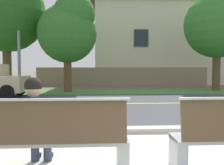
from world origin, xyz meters
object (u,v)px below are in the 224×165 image
Objects in this scene: bench_left at (49,139)px; shade_tree_far_left at (8,7)px; shade_tree_left at (69,29)px; shade_tree_centre at (220,20)px; streetlamp at (20,23)px; seated_person_blue at (36,120)px.

bench_left is 13.47m from shade_tree_far_left.
shade_tree_centre reaches higher than shade_tree_left.
shade_tree_far_left reaches higher than shade_tree_left.
shade_tree_far_left is (-1.02, 1.13, 1.14)m from streetlamp.
shade_tree_centre is at bearing 55.16° from bench_left.
streetlamp reaches higher than seated_person_blue.
seated_person_blue is (-0.20, 0.17, 0.21)m from bench_left.
seated_person_blue is at bearing -125.95° from shade_tree_centre.
shade_tree_far_left is (-4.71, 11.79, 4.49)m from bench_left.
streetlamp is at bearing -47.90° from shade_tree_far_left.
shade_tree_centre is (12.55, -0.54, -0.74)m from shade_tree_far_left.
shade_tree_far_left is at bearing 111.79° from bench_left.
shade_tree_far_left is at bearing 111.22° from seated_person_blue.
shade_tree_centre is at bearing 3.21° from shade_tree_left.
shade_tree_far_left reaches higher than streetlamp.
streetlamp is at bearing 109.10° from bench_left.
seated_person_blue is 0.19× the size of shade_tree_centre.
seated_person_blue is 0.19× the size of streetlamp.
shade_tree_far_left is 1.17× the size of shade_tree_centre.
shade_tree_centre reaches higher than seated_person_blue.
shade_tree_centre reaches higher than bench_left.
shade_tree_far_left is 12.58m from shade_tree_centre.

